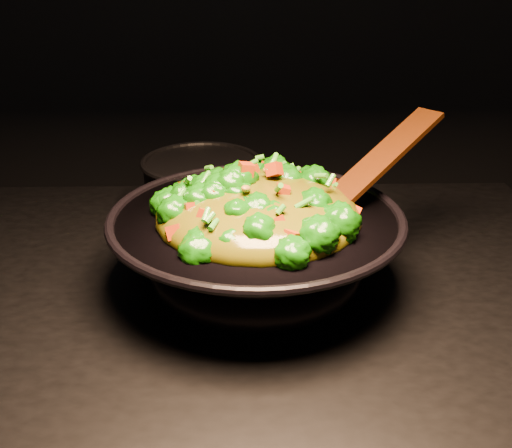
{
  "coord_description": "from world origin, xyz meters",
  "views": [
    {
      "loc": [
        0.07,
        -0.74,
        1.37
      ],
      "look_at": [
        0.09,
        0.06,
        1.0
      ],
      "focal_mm": 45.0,
      "sensor_mm": 36.0,
      "label": 1
    }
  ],
  "objects": [
    {
      "name": "spatula",
      "position": [
        0.25,
        0.11,
        1.06
      ],
      "size": [
        0.24,
        0.21,
        0.12
      ],
      "primitive_type": "cube",
      "rotation": [
        0.0,
        -0.38,
        0.72
      ],
      "color": "#371206",
      "rests_on": "wok"
    },
    {
      "name": "stir_fry",
      "position": [
        0.09,
        0.04,
        1.06
      ],
      "size": [
        0.34,
        0.34,
        0.1
      ],
      "primitive_type": null,
      "rotation": [
        0.0,
        0.0,
        -0.27
      ],
      "color": "#135E06",
      "rests_on": "wok"
    },
    {
      "name": "back_pot",
      "position": [
        0.0,
        0.29,
        0.96
      ],
      "size": [
        0.24,
        0.24,
        0.11
      ],
      "primitive_type": "cylinder",
      "rotation": [
        0.0,
        0.0,
        -0.28
      ],
      "color": "black",
      "rests_on": "stovetop"
    },
    {
      "name": "wok",
      "position": [
        0.09,
        0.05,
        0.96
      ],
      "size": [
        0.4,
        0.4,
        0.11
      ],
      "primitive_type": null,
      "rotation": [
        0.0,
        0.0,
        -0.02
      ],
      "color": "black",
      "rests_on": "stovetop"
    }
  ]
}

